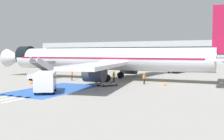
{
  "coord_description": "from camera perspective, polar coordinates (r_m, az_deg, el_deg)",
  "views": [
    {
      "loc": [
        21.28,
        -38.3,
        4.58
      ],
      "look_at": [
        2.71,
        -1.03,
        1.72
      ],
      "focal_mm": 42.0,
      "sensor_mm": 36.0,
      "label": 1
    }
  ],
  "objects": [
    {
      "name": "baggage_cart",
      "position": [
        35.56,
        -0.95,
        -3.05
      ],
      "size": [
        2.65,
        3.0,
        0.87
      ],
      "rotation": [
        0.0,
        0.0,
        5.73
      ],
      "color": "gray",
      "rests_on": "ground_plane"
    },
    {
      "name": "apron_walkway_bar_3",
      "position": [
        26.9,
        -20.02,
        -6.1
      ],
      "size": [
        0.44,
        3.6,
        0.01
      ],
      "primitive_type": "cube",
      "color": "silver",
      "rests_on": "ground_plane"
    },
    {
      "name": "terminal_building",
      "position": [
        122.55,
        12.65,
        3.91
      ],
      "size": [
        139.77,
        12.1,
        9.47
      ],
      "color": "#9EA3A8",
      "rests_on": "ground_plane"
    },
    {
      "name": "service_van_0",
      "position": [
        30.53,
        -14.27,
        -2.2
      ],
      "size": [
        4.2,
        4.83,
        2.33
      ],
      "rotation": [
        0.0,
        0.0,
        3.74
      ],
      "color": "silver",
      "rests_on": "ground_plane"
    },
    {
      "name": "ground_crew_0",
      "position": [
        38.59,
        0.44,
        -1.4
      ],
      "size": [
        0.29,
        0.46,
        1.73
      ],
      "rotation": [
        0.0,
        0.0,
        1.42
      ],
      "color": "#191E38",
      "rests_on": "ground_plane"
    },
    {
      "name": "apron_leadline_yellow",
      "position": [
        43.82,
        -1.55,
        -2.06
      ],
      "size": [
        78.4,
        4.81,
        0.01
      ],
      "primitive_type": "cube",
      "rotation": [
        0.0,
        0.0,
        1.63
      ],
      "color": "gold",
      "rests_on": "ground_plane"
    },
    {
      "name": "apron_walkway_bar_2",
      "position": [
        27.77,
        -21.74,
        -5.83
      ],
      "size": [
        0.44,
        3.6,
        0.01
      ],
      "primitive_type": "cube",
      "color": "silver",
      "rests_on": "ground_plane"
    },
    {
      "name": "boarding_stairs_forward",
      "position": [
        44.97,
        -14.99,
        -0.81
      ],
      "size": [
        2.48,
        5.33,
        3.87
      ],
      "rotation": [
        0.0,
        0.0,
        0.06
      ],
      "color": "#ADB2BA",
      "rests_on": "ground_plane"
    },
    {
      "name": "traffic_cone_1",
      "position": [
        39.09,
        -17.18,
        -2.56
      ],
      "size": [
        0.5,
        0.5,
        0.56
      ],
      "color": "orange",
      "rests_on": "ground_plane"
    },
    {
      "name": "ground_crew_1",
      "position": [
        42.51,
        -8.73,
        -0.83
      ],
      "size": [
        0.38,
        0.49,
        1.86
      ],
      "rotation": [
        0.0,
        0.0,
        1.97
      ],
      "color": "#2D2D33",
      "rests_on": "ground_plane"
    },
    {
      "name": "apron_stand_patch_blue",
      "position": [
        32.88,
        -12.42,
        -4.16
      ],
      "size": [
        6.92,
        12.2,
        0.01
      ],
      "primitive_type": "cube",
      "color": "#2856A8",
      "rests_on": "ground_plane"
    },
    {
      "name": "fuel_tanker",
      "position": [
        61.27,
        14.49,
        1.19
      ],
      "size": [
        3.99,
        9.61,
        3.52
      ],
      "rotation": [
        0.0,
        0.0,
        -0.17
      ],
      "color": "#38383D",
      "rests_on": "ground_plane"
    },
    {
      "name": "airliner",
      "position": [
        43.3,
        -0.68,
        2.36
      ],
      "size": [
        44.09,
        35.42,
        11.09
      ],
      "rotation": [
        0.0,
        0.0,
        1.63
      ],
      "color": "silver",
      "rests_on": "ground_plane"
    },
    {
      "name": "ground_crew_2",
      "position": [
        37.42,
        7.02,
        -1.68
      ],
      "size": [
        0.29,
        0.46,
        1.64
      ],
      "rotation": [
        0.0,
        0.0,
        1.44
      ],
      "color": "#2D2D33",
      "rests_on": "ground_plane"
    },
    {
      "name": "traffic_cone_0",
      "position": [
        36.24,
        11.49,
        -3.0
      ],
      "size": [
        0.46,
        0.46,
        0.51
      ],
      "color": "orange",
      "rests_on": "ground_plane"
    },
    {
      "name": "traffic_cone_2",
      "position": [
        38.5,
        -3.39,
        -2.5
      ],
      "size": [
        0.49,
        0.49,
        0.55
      ],
      "color": "orange",
      "rests_on": "ground_plane"
    },
    {
      "name": "ground_plane",
      "position": [
        44.05,
        -2.56,
        -2.04
      ],
      "size": [
        600.0,
        600.0,
        0.0
      ],
      "primitive_type": "plane",
      "color": "gray"
    }
  ]
}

